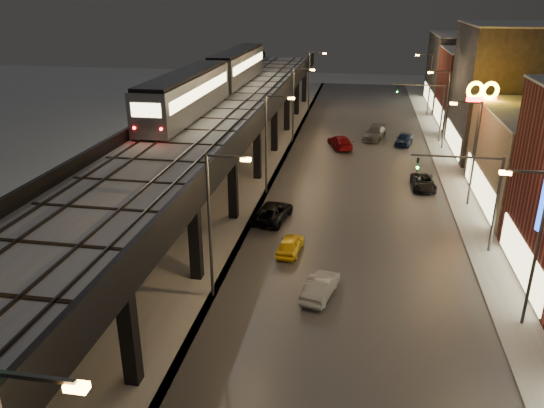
{
  "coord_description": "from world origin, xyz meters",
  "views": [
    {
      "loc": [
        7.56,
        -13.79,
        17.18
      ],
      "look_at": [
        2.39,
        16.17,
        5.0
      ],
      "focal_mm": 35.0,
      "sensor_mm": 36.0,
      "label": 1
    }
  ],
  "objects_px": {
    "car_mid_silver": "(272,213)",
    "car_onc_white": "(375,134)",
    "car_taxi": "(290,245)",
    "subway_train": "(216,77)",
    "car_mid_dark": "(340,142)",
    "car_onc_dark": "(423,183)",
    "car_near_white": "(320,287)",
    "car_onc_red": "(404,139)"
  },
  "relations": [
    {
      "from": "subway_train",
      "to": "car_near_white",
      "type": "bearing_deg",
      "value": -64.0
    },
    {
      "from": "car_mid_silver",
      "to": "car_mid_dark",
      "type": "xyz_separation_m",
      "value": [
        4.26,
        22.45,
        0.04
      ]
    },
    {
      "from": "subway_train",
      "to": "car_onc_dark",
      "type": "xyz_separation_m",
      "value": [
        22.09,
        -8.62,
        -7.9
      ]
    },
    {
      "from": "car_mid_silver",
      "to": "car_onc_dark",
      "type": "relative_size",
      "value": 1.11
    },
    {
      "from": "car_near_white",
      "to": "car_taxi",
      "type": "bearing_deg",
      "value": -51.94
    },
    {
      "from": "car_taxi",
      "to": "car_onc_white",
      "type": "bearing_deg",
      "value": -95.42
    },
    {
      "from": "car_taxi",
      "to": "car_onc_dark",
      "type": "relative_size",
      "value": 0.82
    },
    {
      "from": "car_onc_dark",
      "to": "car_onc_white",
      "type": "relative_size",
      "value": 0.86
    },
    {
      "from": "car_near_white",
      "to": "car_mid_dark",
      "type": "distance_m",
      "value": 33.3
    },
    {
      "from": "subway_train",
      "to": "car_taxi",
      "type": "distance_m",
      "value": 27.59
    },
    {
      "from": "car_taxi",
      "to": "car_onc_dark",
      "type": "xyz_separation_m",
      "value": [
        10.47,
        15.13,
        -0.0
      ]
    },
    {
      "from": "car_near_white",
      "to": "car_onc_dark",
      "type": "bearing_deg",
      "value": -98.66
    },
    {
      "from": "car_taxi",
      "to": "car_onc_red",
      "type": "relative_size",
      "value": 0.86
    },
    {
      "from": "subway_train",
      "to": "car_onc_red",
      "type": "distance_m",
      "value": 23.57
    },
    {
      "from": "subway_train",
      "to": "car_mid_dark",
      "type": "bearing_deg",
      "value": 16.9
    },
    {
      "from": "subway_train",
      "to": "car_onc_red",
      "type": "relative_size",
      "value": 9.26
    },
    {
      "from": "car_mid_silver",
      "to": "car_mid_dark",
      "type": "height_order",
      "value": "car_mid_dark"
    },
    {
      "from": "car_taxi",
      "to": "car_onc_white",
      "type": "xyz_separation_m",
      "value": [
        6.1,
        32.66,
        0.13
      ]
    },
    {
      "from": "car_taxi",
      "to": "car_near_white",
      "type": "bearing_deg",
      "value": 120.89
    },
    {
      "from": "subway_train",
      "to": "car_near_white",
      "type": "relative_size",
      "value": 9.87
    },
    {
      "from": "car_taxi",
      "to": "car_onc_dark",
      "type": "height_order",
      "value": "car_taxi"
    },
    {
      "from": "car_taxi",
      "to": "car_onc_red",
      "type": "bearing_deg",
      "value": -102.22
    },
    {
      "from": "car_mid_silver",
      "to": "car_onc_dark",
      "type": "bearing_deg",
      "value": -133.0
    },
    {
      "from": "car_near_white",
      "to": "car_mid_dark",
      "type": "height_order",
      "value": "car_mid_dark"
    },
    {
      "from": "subway_train",
      "to": "car_onc_white",
      "type": "relative_size",
      "value": 7.57
    },
    {
      "from": "car_near_white",
      "to": "car_mid_silver",
      "type": "distance_m",
      "value": 11.86
    },
    {
      "from": "subway_train",
      "to": "car_near_white",
      "type": "height_order",
      "value": "subway_train"
    },
    {
      "from": "car_onc_red",
      "to": "car_onc_dark",
      "type": "bearing_deg",
      "value": -73.68
    },
    {
      "from": "car_mid_silver",
      "to": "car_onc_white",
      "type": "height_order",
      "value": "car_onc_white"
    },
    {
      "from": "car_taxi",
      "to": "car_onc_white",
      "type": "relative_size",
      "value": 0.7
    },
    {
      "from": "subway_train",
      "to": "car_taxi",
      "type": "height_order",
      "value": "subway_train"
    },
    {
      "from": "car_taxi",
      "to": "subway_train",
      "type": "bearing_deg",
      "value": -58.78
    },
    {
      "from": "car_mid_dark",
      "to": "car_near_white",
      "type": "bearing_deg",
      "value": 72.39
    },
    {
      "from": "car_near_white",
      "to": "car_onc_dark",
      "type": "relative_size",
      "value": 0.89
    },
    {
      "from": "car_mid_dark",
      "to": "car_onc_red",
      "type": "relative_size",
      "value": 1.18
    },
    {
      "from": "car_mid_silver",
      "to": "car_taxi",
      "type": "bearing_deg",
      "value": 121.54
    },
    {
      "from": "car_onc_dark",
      "to": "car_onc_white",
      "type": "height_order",
      "value": "car_onc_white"
    },
    {
      "from": "subway_train",
      "to": "car_mid_silver",
      "type": "xyz_separation_m",
      "value": [
        9.42,
        -18.29,
        -7.83
      ]
    },
    {
      "from": "car_near_white",
      "to": "car_onc_red",
      "type": "relative_size",
      "value": 0.94
    },
    {
      "from": "car_mid_silver",
      "to": "car_onc_dark",
      "type": "height_order",
      "value": "car_mid_silver"
    },
    {
      "from": "subway_train",
      "to": "car_onc_dark",
      "type": "relative_size",
      "value": 8.8
    },
    {
      "from": "car_mid_silver",
      "to": "car_onc_white",
      "type": "bearing_deg",
      "value": -97.3
    }
  ]
}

